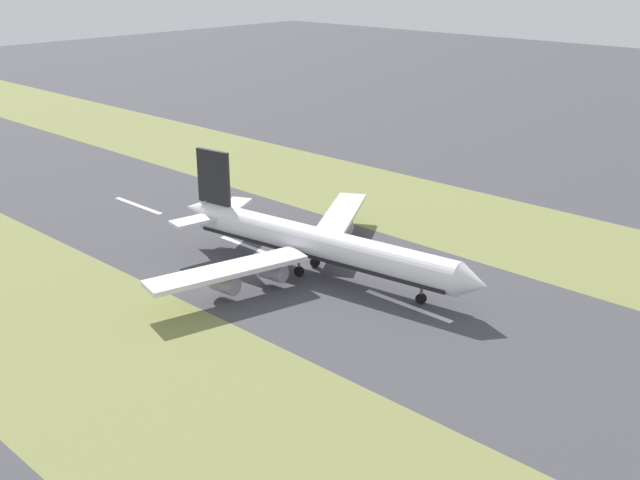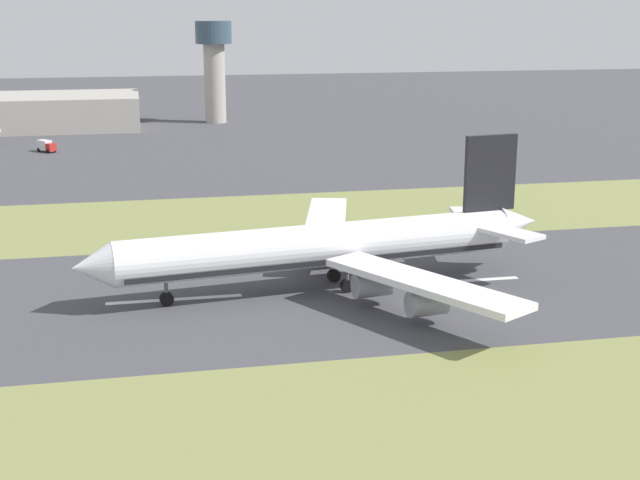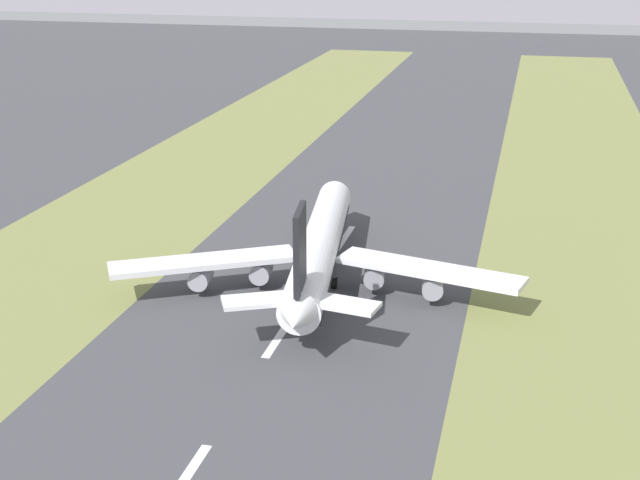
% 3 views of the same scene
% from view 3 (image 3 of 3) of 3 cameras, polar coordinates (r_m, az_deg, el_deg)
% --- Properties ---
extents(ground_plane, '(800.00, 800.00, 0.00)m').
position_cam_3_polar(ground_plane, '(141.55, -0.66, -3.25)').
color(ground_plane, '#424247').
extents(grass_median_west, '(40.00, 600.00, 0.01)m').
position_cam_3_polar(grass_median_west, '(158.02, -16.69, -1.66)').
color(grass_median_west, olive).
rests_on(grass_median_west, ground).
extents(grass_median_east, '(40.00, 600.00, 0.01)m').
position_cam_3_polar(grass_median_east, '(138.39, 17.78, -4.76)').
color(grass_median_east, olive).
rests_on(grass_median_east, ground).
extents(centreline_dash_mid, '(1.20, 18.00, 0.01)m').
position_cam_3_polar(centreline_dash_mid, '(127.92, -2.36, -5.80)').
color(centreline_dash_mid, silver).
rests_on(centreline_dash_mid, ground).
extents(centreline_dash_far, '(1.20, 18.00, 0.01)m').
position_cam_3_polar(centreline_dash_far, '(163.95, 1.45, -0.07)').
color(centreline_dash_far, silver).
rests_on(centreline_dash_far, ground).
extents(airplane_main_jet, '(63.55, 67.13, 20.20)m').
position_cam_3_polar(airplane_main_jet, '(141.65, -0.08, -0.63)').
color(airplane_main_jet, white).
rests_on(airplane_main_jet, ground).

